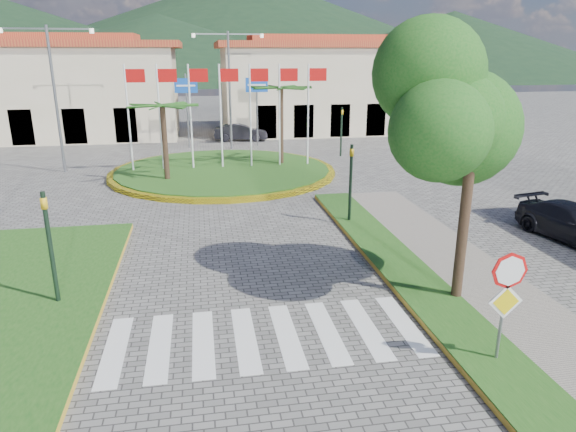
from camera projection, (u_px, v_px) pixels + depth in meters
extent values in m
cube|color=gray|center=(541.00, 357.00, 11.39)|extent=(4.00, 28.00, 0.15)
cube|color=#1B4E16|center=(491.00, 361.00, 11.19)|extent=(1.60, 28.00, 0.18)
cube|color=#1B4E16|center=(0.00, 316.00, 13.12)|extent=(5.00, 14.00, 0.18)
cube|color=silver|center=(262.00, 337.00, 12.32)|extent=(8.00, 3.00, 0.01)
cylinder|color=yellow|center=(223.00, 172.00, 29.20)|extent=(12.70, 12.70, 0.24)
cylinder|color=#1B4E16|center=(223.00, 171.00, 29.19)|extent=(12.00, 12.00, 0.30)
cylinder|color=black|center=(165.00, 146.00, 26.26)|extent=(0.28, 0.28, 4.05)
cylinder|color=black|center=(281.00, 129.00, 30.04)|extent=(0.28, 0.28, 4.68)
cylinder|color=silver|center=(129.00, 121.00, 27.99)|extent=(0.10, 0.10, 6.00)
cube|color=#B00C0B|center=(135.00, 76.00, 27.36)|extent=(1.00, 0.03, 0.70)
cylinder|color=silver|center=(160.00, 121.00, 28.26)|extent=(0.10, 0.10, 6.00)
cube|color=#B00C0B|center=(167.00, 76.00, 27.63)|extent=(1.00, 0.03, 0.70)
cylinder|color=silver|center=(191.00, 120.00, 28.53)|extent=(0.10, 0.10, 6.00)
cube|color=#B00C0B|center=(199.00, 75.00, 27.90)|extent=(1.00, 0.03, 0.70)
cylinder|color=silver|center=(221.00, 119.00, 28.80)|extent=(0.10, 0.10, 6.00)
cube|color=#B00C0B|center=(229.00, 75.00, 28.17)|extent=(1.00, 0.03, 0.70)
cylinder|color=silver|center=(251.00, 119.00, 29.07)|extent=(0.10, 0.10, 6.00)
cube|color=#B00C0B|center=(259.00, 75.00, 28.44)|extent=(1.00, 0.03, 0.70)
cylinder|color=silver|center=(280.00, 118.00, 29.34)|extent=(0.10, 0.10, 6.00)
cube|color=#B00C0B|center=(289.00, 75.00, 28.71)|extent=(1.00, 0.03, 0.70)
cylinder|color=silver|center=(308.00, 118.00, 29.61)|extent=(0.10, 0.10, 6.00)
cube|color=#B00C0B|center=(318.00, 75.00, 28.98)|extent=(1.00, 0.03, 0.70)
cylinder|color=slate|center=(502.00, 313.00, 10.86)|extent=(0.07, 0.07, 2.50)
cylinder|color=red|center=(510.00, 271.00, 10.51)|extent=(0.80, 0.03, 0.80)
cube|color=yellow|center=(506.00, 302.00, 10.71)|extent=(0.78, 0.03, 0.78)
cylinder|color=black|center=(464.00, 225.00, 13.49)|extent=(0.28, 0.28, 4.40)
ellipsoid|color=#155216|center=(476.00, 109.00, 12.59)|extent=(3.60, 3.60, 3.20)
cylinder|color=black|center=(51.00, 251.00, 13.34)|extent=(0.12, 0.12, 3.20)
imported|color=gold|center=(46.00, 214.00, 13.04)|extent=(0.15, 0.18, 0.90)
cylinder|color=black|center=(350.00, 185.00, 20.09)|extent=(0.12, 0.12, 3.20)
imported|color=gold|center=(351.00, 160.00, 19.79)|extent=(0.15, 0.18, 0.90)
cylinder|color=black|center=(341.00, 132.00, 33.81)|extent=(0.12, 0.12, 3.20)
imported|color=gold|center=(342.00, 117.00, 33.51)|extent=(0.18, 0.15, 0.90)
cylinder|color=slate|center=(187.00, 111.00, 36.59)|extent=(0.12, 0.12, 5.20)
cube|color=#1047B3|center=(186.00, 86.00, 35.99)|extent=(1.60, 0.05, 1.00)
cylinder|color=slate|center=(257.00, 110.00, 37.40)|extent=(0.12, 0.12, 5.20)
cube|color=#1047B3|center=(257.00, 85.00, 36.80)|extent=(1.60, 0.05, 1.00)
cylinder|color=slate|center=(230.00, 92.00, 35.71)|extent=(0.16, 0.16, 8.00)
cube|color=slate|center=(210.00, 34.00, 34.38)|extent=(2.40, 0.08, 0.08)
cube|color=slate|center=(246.00, 34.00, 34.77)|extent=(2.40, 0.08, 0.08)
cylinder|color=slate|center=(56.00, 101.00, 28.45)|extent=(0.16, 0.16, 8.00)
cube|color=slate|center=(22.00, 28.00, 27.12)|extent=(2.40, 0.08, 0.08)
cube|color=slate|center=(70.00, 29.00, 27.50)|extent=(2.40, 0.08, 0.08)
cube|color=beige|center=(35.00, 94.00, 40.95)|extent=(22.00, 9.00, 7.00)
cube|color=#A12D1F|center=(28.00, 44.00, 39.82)|extent=(23.32, 9.54, 0.50)
cube|color=#A12D1F|center=(27.00, 37.00, 39.67)|extent=(16.50, 4.95, 0.60)
cube|color=beige|center=(327.00, 90.00, 44.84)|extent=(18.00, 9.00, 7.00)
cube|color=#A12D1F|center=(328.00, 45.00, 43.71)|extent=(19.08, 9.54, 0.50)
cube|color=#A12D1F|center=(329.00, 39.00, 43.56)|extent=(13.50, 4.95, 0.60)
cone|color=black|center=(248.00, 25.00, 156.85)|extent=(180.00, 180.00, 30.00)
cone|color=black|center=(452.00, 45.00, 144.08)|extent=(120.00, 120.00, 18.00)
cone|color=black|center=(159.00, 48.00, 126.70)|extent=(110.00, 110.00, 16.00)
imported|color=#BDBDBF|center=(28.00, 136.00, 38.89)|extent=(4.18, 2.34, 1.10)
imported|color=black|center=(112.00, 134.00, 40.15)|extent=(3.41, 1.83, 1.10)
imported|color=black|center=(241.00, 132.00, 40.26)|extent=(4.29, 1.99, 1.36)
imported|color=black|center=(574.00, 223.00, 18.58)|extent=(2.66, 4.72, 1.29)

